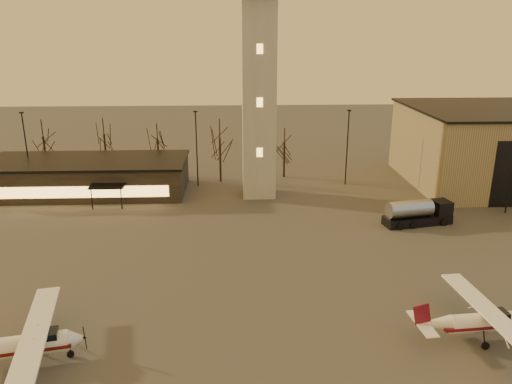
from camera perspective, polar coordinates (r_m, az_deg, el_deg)
The scene contains 8 objects.
ground at distance 36.56m, azimuth 2.67°, elevation -15.19°, with size 220.00×220.00×0.00m, color #3C3A37.
control_tower at distance 60.64m, azimuth 0.34°, elevation 14.53°, with size 6.80×6.80×32.60m.
terminal at distance 67.67m, azimuth -18.72°, elevation 1.74°, with size 25.40×12.20×4.30m.
light_poles at distance 63.26m, azimuth 0.73°, elevation 4.66°, with size 58.50×12.25×10.14m.
tree_row at distance 71.83m, azimuth -11.09°, elevation 6.38°, with size 37.20×9.20×8.80m.
cessna_front at distance 38.13m, azimuth 24.49°, elevation -13.65°, with size 8.61×10.87×2.99m.
cessna_rear at distance 35.58m, azimuth -24.33°, elevation -15.92°, with size 9.15×11.51×3.17m.
fuel_truck at distance 56.50m, azimuth 17.97°, elevation -2.48°, with size 7.68×3.59×2.75m.
Camera 1 is at (-2.96, -30.46, 20.00)m, focal length 35.00 mm.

